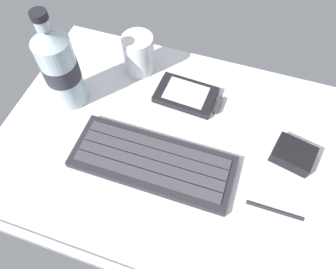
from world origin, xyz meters
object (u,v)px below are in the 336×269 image
juice_cup (139,55)px  charger_block (293,154)px  handheld_device (189,96)px  water_bottle (60,67)px  keyboard (153,162)px  stylus_pen (275,210)px

juice_cup → charger_block: juice_cup is taller
handheld_device → water_bottle: water_bottle is taller
water_bottle → charger_block: bearing=0.4°
keyboard → juice_cup: size_ratio=3.41×
keyboard → juice_cup: juice_cup is taller
keyboard → juice_cup: bearing=116.7°
water_bottle → charger_block: size_ratio=2.97×
keyboard → stylus_pen: keyboard is taller
stylus_pen → keyboard: bearing=175.4°
juice_cup → stylus_pen: juice_cup is taller
handheld_device → charger_block: bearing=-18.6°
keyboard → water_bottle: water_bottle is taller
handheld_device → charger_block: 22.88cm
handheld_device → juice_cup: bearing=160.1°
keyboard → water_bottle: size_ratio=1.39×
keyboard → charger_block: size_ratio=4.14×
handheld_device → stylus_pen: bearing=-42.0°
juice_cup → water_bottle: water_bottle is taller
charger_block → stylus_pen: size_ratio=0.74×
water_bottle → charger_block: water_bottle is taller
water_bottle → charger_block: 45.05cm
keyboard → stylus_pen: bearing=-4.5°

